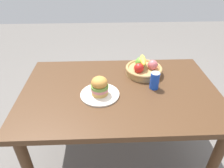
{
  "coord_description": "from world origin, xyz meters",
  "views": [
    {
      "loc": [
        -0.11,
        -1.2,
        1.6
      ],
      "look_at": [
        -0.06,
        -0.02,
        0.81
      ],
      "focal_mm": 33.01,
      "sensor_mm": 36.0,
      "label": 1
    }
  ],
  "objects_px": {
    "soda_can": "(155,81)",
    "fruit_basket": "(144,69)",
    "sandwich": "(100,86)",
    "plate": "(100,94)"
  },
  "relations": [
    {
      "from": "soda_can",
      "to": "fruit_basket",
      "type": "bearing_deg",
      "value": 101.35
    },
    {
      "from": "sandwich",
      "to": "soda_can",
      "type": "distance_m",
      "value": 0.4
    },
    {
      "from": "sandwich",
      "to": "fruit_basket",
      "type": "relative_size",
      "value": 0.45
    },
    {
      "from": "plate",
      "to": "sandwich",
      "type": "height_order",
      "value": "sandwich"
    },
    {
      "from": "sandwich",
      "to": "soda_can",
      "type": "height_order",
      "value": "sandwich"
    },
    {
      "from": "sandwich",
      "to": "soda_can",
      "type": "xyz_separation_m",
      "value": [
        0.39,
        0.07,
        -0.01
      ]
    },
    {
      "from": "sandwich",
      "to": "fruit_basket",
      "type": "height_order",
      "value": "sandwich"
    },
    {
      "from": "soda_can",
      "to": "sandwich",
      "type": "bearing_deg",
      "value": -169.62
    },
    {
      "from": "soda_can",
      "to": "fruit_basket",
      "type": "distance_m",
      "value": 0.21
    },
    {
      "from": "plate",
      "to": "fruit_basket",
      "type": "distance_m",
      "value": 0.45
    }
  ]
}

